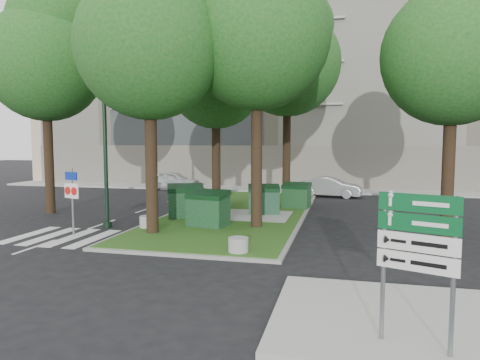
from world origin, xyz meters
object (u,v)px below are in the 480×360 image
(car_white, at_px, (173,180))
(car_silver, at_px, (330,187))
(tree_street_right, at_px, (456,42))
(street_lamp, at_px, (105,129))
(tree_median_near_left, at_px, (152,32))
(dumpster_c, at_px, (264,200))
(tree_median_far, at_px, (289,53))
(directional_sign, at_px, (418,246))
(tree_median_mid, at_px, (218,71))
(dumpster_b, at_px, (208,209))
(dumpster_a, at_px, (186,201))
(bollard_mid, at_px, (208,217))
(tree_median_near_right, at_px, (260,22))
(tree_street_left, at_px, (47,53))
(bollard_right, at_px, (238,245))
(litter_bin, at_px, (302,198))
(bollard_left, at_px, (148,221))
(dumpster_d, at_px, (296,195))
(traffic_sign_pole, at_px, (72,192))

(car_white, distance_m, car_silver, 11.42)
(tree_street_right, distance_m, street_lamp, 13.46)
(tree_median_near_left, height_order, street_lamp, tree_median_near_left)
(tree_street_right, bearing_deg, dumpster_c, 160.81)
(tree_median_far, bearing_deg, directional_sign, -76.04)
(tree_median_mid, bearing_deg, dumpster_b, -78.12)
(tree_street_right, bearing_deg, dumpster_a, 175.65)
(bollard_mid, height_order, street_lamp, street_lamp)
(tree_median_near_left, bearing_deg, tree_median_near_right, 29.74)
(tree_street_left, xyz_separation_m, dumpster_c, (10.13, 1.56, -6.88))
(tree_median_mid, relative_size, directional_sign, 4.01)
(car_white, bearing_deg, dumpster_c, -140.06)
(tree_median_near_right, xyz_separation_m, bollard_right, (0.16, -4.06, -7.65))
(litter_bin, bearing_deg, tree_street_left, -158.53)
(tree_median_near_right, distance_m, directional_sign, 11.98)
(litter_bin, bearing_deg, car_white, 146.43)
(tree_median_mid, relative_size, litter_bin, 12.95)
(tree_median_far, bearing_deg, tree_street_right, -45.83)
(bollard_mid, height_order, litter_bin, litter_bin)
(bollard_left, xyz_separation_m, bollard_right, (4.35, -2.85, -0.01))
(dumpster_d, relative_size, litter_bin, 1.95)
(tree_median_mid, distance_m, litter_bin, 7.83)
(dumpster_b, distance_m, bollard_mid, 1.01)
(dumpster_c, bearing_deg, street_lamp, -155.89)
(bollard_right, bearing_deg, dumpster_b, 120.22)
(dumpster_b, xyz_separation_m, dumpster_c, (1.60, 3.47, -0.03))
(tree_street_right, bearing_deg, tree_median_near_right, -175.91)
(street_lamp, bearing_deg, tree_median_far, 54.17)
(street_lamp, bearing_deg, litter_bin, 45.20)
(tree_street_right, xyz_separation_m, bollard_left, (-11.19, -1.71, -6.64))
(tree_street_right, height_order, street_lamp, tree_street_right)
(tree_median_near_left, relative_size, dumpster_d, 7.00)
(bollard_right, relative_size, street_lamp, 0.10)
(tree_street_left, distance_m, traffic_sign_pole, 8.37)
(tree_street_left, relative_size, bollard_mid, 18.94)
(tree_median_near_right, height_order, dumpster_a, tree_median_near_right)
(tree_median_near_right, relative_size, tree_street_right, 1.14)
(tree_street_left, xyz_separation_m, bollard_left, (6.31, -2.71, -7.31))
(bollard_mid, bearing_deg, bollard_right, -61.95)
(dumpster_a, bearing_deg, dumpster_b, -70.09)
(dumpster_a, xyz_separation_m, bollard_mid, (1.33, -0.86, -0.50))
(litter_bin, bearing_deg, tree_street_right, -43.40)
(dumpster_d, distance_m, bollard_right, 9.42)
(dumpster_c, xyz_separation_m, car_silver, (2.80, 7.88, -0.14))
(dumpster_a, xyz_separation_m, litter_bin, (4.68, 4.76, -0.32))
(tree_median_near_right, bearing_deg, traffic_sign_pole, -157.69)
(dumpster_d, height_order, street_lamp, street_lamp)
(street_lamp, distance_m, traffic_sign_pole, 2.85)
(dumpster_b, height_order, dumpster_d, dumpster_b)
(tree_median_near_right, distance_m, bollard_mid, 7.99)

